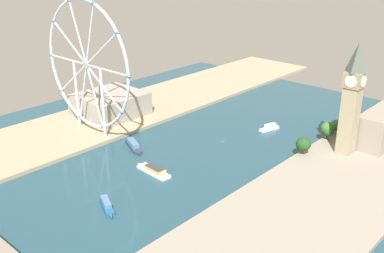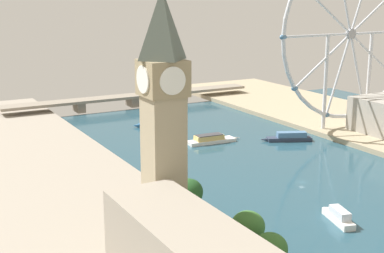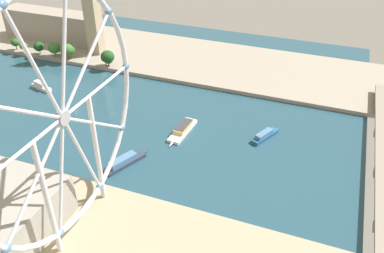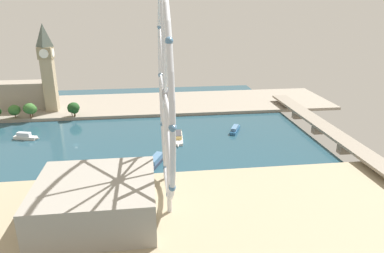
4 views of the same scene
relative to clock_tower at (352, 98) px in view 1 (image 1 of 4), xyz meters
The scene contains 11 objects.
ground_plane 109.22m from the clock_tower, 22.82° to the left, with size 388.34×388.34×0.00m, color #234756.
riverbank_left 62.62m from the clock_tower, 115.94° to the left, with size 90.00×520.00×3.00m, color gray.
riverbank_right 208.54m from the clock_tower, 10.81° to the left, with size 90.00×520.00×3.00m, color tan.
clock_tower is the anchor object (origin of this frame).
tree_row_embankment 45.25m from the clock_tower, 32.70° to the right, with size 12.64×107.10×14.56m.
ferris_wheel 210.28m from the clock_tower, 30.17° to the left, with size 110.21×3.20×112.61m.
riverside_hall 215.70m from the clock_tower, 18.94° to the left, with size 53.20×57.83×20.96m, color gray.
tour_boat_0 155.70m from the clock_tower, 53.36° to the left, with size 34.68×9.88×5.21m.
tour_boat_1 193.02m from the clock_tower, 65.99° to the left, with size 24.93×14.36×4.96m.
tour_boat_2 85.71m from the clock_tower, ahead, with size 9.92×22.60×5.75m.
tour_boat_3 172.55m from the clock_tower, 37.23° to the left, with size 30.25×16.53×5.43m.
Camera 1 is at (-216.31, 276.49, 151.29)m, focal length 42.15 mm.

